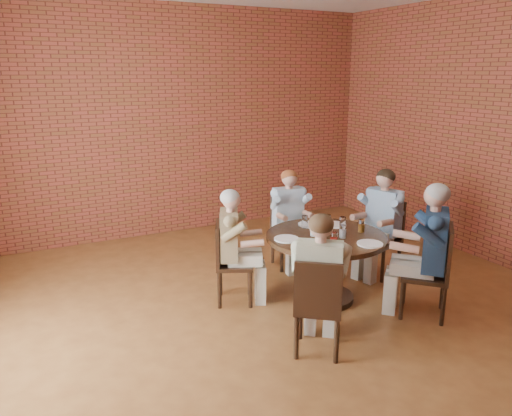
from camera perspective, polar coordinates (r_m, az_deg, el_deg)
name	(u,v)px	position (r m, az deg, el deg)	size (l,w,h in m)	color
floor	(292,326)	(5.08, 4.16, -13.34)	(7.00, 7.00, 0.00)	#935D2D
wall_back	(173,122)	(7.69, -9.43, 9.64)	(7.00, 7.00, 0.00)	brown
dining_table	(326,254)	(5.45, 7.95, -5.27)	(1.28, 1.28, 0.75)	black
chair_a	(384,234)	(6.34, 14.37, -2.89)	(0.52, 0.52, 0.93)	black
diner_a	(381,223)	(6.23, 14.05, -1.72)	(0.52, 0.64, 1.31)	teal
chair_b	(287,228)	(6.43, 3.58, -2.31)	(0.44, 0.44, 0.89)	black
diner_b	(289,219)	(6.32, 3.85, -1.31)	(0.48, 0.59, 1.25)	#9DB5C8
chair_c	(228,259)	(5.38, -3.26, -5.88)	(0.51, 0.51, 0.89)	black
diner_c	(234,247)	(5.33, -2.48, -4.49)	(0.48, 0.59, 1.25)	brown
chair_d	(318,304)	(4.41, 7.12, -10.79)	(0.57, 0.57, 0.91)	black
diner_d	(319,284)	(4.42, 7.25, -8.63)	(0.50, 0.62, 1.29)	#C6B09B
chair_e	(435,268)	(5.37, 19.79, -6.47)	(0.64, 0.64, 0.96)	black
diner_e	(427,251)	(5.31, 18.95, -4.67)	(0.56, 0.69, 1.38)	#1A304B
plate_a	(335,225)	(5.72, 8.97, -1.89)	(0.26, 0.26, 0.01)	white
plate_b	(310,224)	(5.69, 6.14, -1.88)	(0.26, 0.26, 0.01)	white
plate_c	(286,239)	(5.19, 3.50, -3.54)	(0.26, 0.26, 0.01)	white
plate_d	(370,244)	(5.16, 12.89, -4.00)	(0.26, 0.26, 0.01)	white
glass_a	(343,223)	(5.58, 9.87, -1.71)	(0.07, 0.07, 0.14)	white
glass_b	(328,221)	(5.64, 8.19, -1.45)	(0.07, 0.07, 0.14)	white
glass_c	(305,222)	(5.57, 5.59, -1.58)	(0.07, 0.07, 0.14)	white
glass_d	(314,230)	(5.31, 6.60, -2.46)	(0.07, 0.07, 0.14)	white
glass_e	(319,234)	(5.16, 7.19, -3.01)	(0.07, 0.07, 0.14)	white
glass_f	(334,239)	(5.04, 8.89, -3.52)	(0.07, 0.07, 0.14)	white
glass_g	(343,231)	(5.29, 9.88, -2.66)	(0.07, 0.07, 0.14)	white
glass_h	(361,226)	(5.52, 11.96, -2.00)	(0.07, 0.07, 0.14)	white
smartphone	(374,245)	(5.16, 13.34, -4.08)	(0.07, 0.15, 0.01)	black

